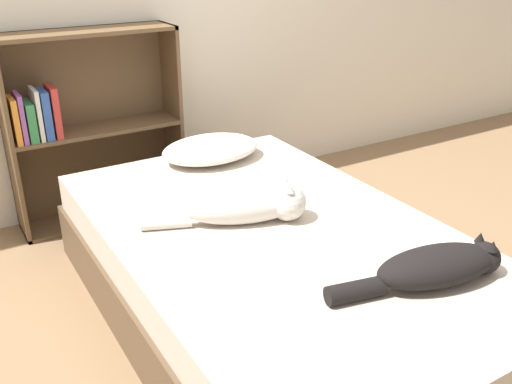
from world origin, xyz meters
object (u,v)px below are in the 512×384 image
cat_light (253,206)px  bookshelf (86,125)px  pillow (211,149)px  cat_dark (438,266)px  bed (275,276)px

cat_light → bookshelf: bookshelf is taller
pillow → cat_dark: (0.12, -1.37, 0.00)m
bed → cat_light: (-0.04, 0.10, 0.28)m
cat_light → bookshelf: (-0.30, 1.23, 0.05)m
cat_dark → bookshelf: size_ratio=0.61×
pillow → bookshelf: (-0.47, 0.53, 0.06)m
pillow → bed: bearing=-99.0°
bed → bookshelf: bearing=104.4°
bed → bookshelf: 1.41m
bookshelf → pillow: bearing=-48.6°
pillow → bookshelf: size_ratio=0.49×
pillow → cat_light: size_ratio=0.82×
bookshelf → bed: bearing=-75.6°
bed → cat_light: bearing=113.3°
pillow → cat_light: cat_light is taller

